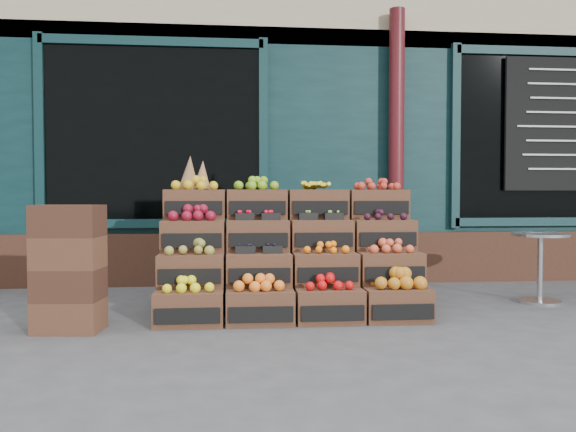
{
  "coord_description": "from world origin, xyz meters",
  "views": [
    {
      "loc": [
        -0.68,
        -4.37,
        1.03
      ],
      "look_at": [
        -0.2,
        0.7,
        0.85
      ],
      "focal_mm": 35.0,
      "sensor_mm": 36.0,
      "label": 1
    }
  ],
  "objects": [
    {
      "name": "spare_crates",
      "position": [
        -1.94,
        0.01,
        0.48
      ],
      "size": [
        0.51,
        0.38,
        0.96
      ],
      "rotation": [
        0.0,
        0.0,
        -0.1
      ],
      "color": "#4F2F1F",
      "rests_on": "ground"
    },
    {
      "name": "shop_facade",
      "position": [
        0.0,
        5.11,
        2.4
      ],
      "size": [
        12.0,
        6.24,
        4.8
      ],
      "color": "#0C292B",
      "rests_on": "ground"
    },
    {
      "name": "ground",
      "position": [
        0.0,
        0.0,
        0.0
      ],
      "size": [
        60.0,
        60.0,
        0.0
      ],
      "primitive_type": "plane",
      "color": "#454548",
      "rests_on": "ground"
    },
    {
      "name": "crate_display",
      "position": [
        -0.2,
        0.61,
        0.43
      ],
      "size": [
        2.25,
        1.1,
        1.4
      ],
      "rotation": [
        0.0,
        0.0,
        -0.01
      ],
      "color": "#4F2F1F",
      "rests_on": "ground"
    },
    {
      "name": "bistro_table",
      "position": [
        2.25,
        0.76,
        0.42
      ],
      "size": [
        0.54,
        0.54,
        0.67
      ],
      "rotation": [
        0.0,
        0.0,
        0.37
      ],
      "color": "silver",
      "rests_on": "ground"
    },
    {
      "name": "shopkeeper",
      "position": [
        -1.39,
        2.96,
        1.02
      ],
      "size": [
        0.8,
        0.57,
        2.03
      ],
      "primitive_type": "imported",
      "rotation": [
        0.0,
        0.0,
        3.27
      ],
      "color": "#134414",
      "rests_on": "ground"
    }
  ]
}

